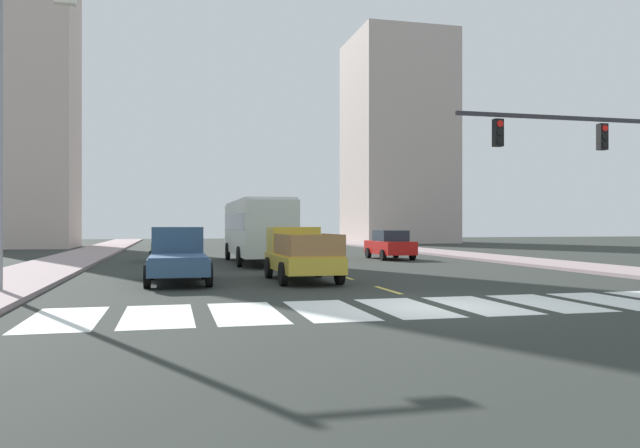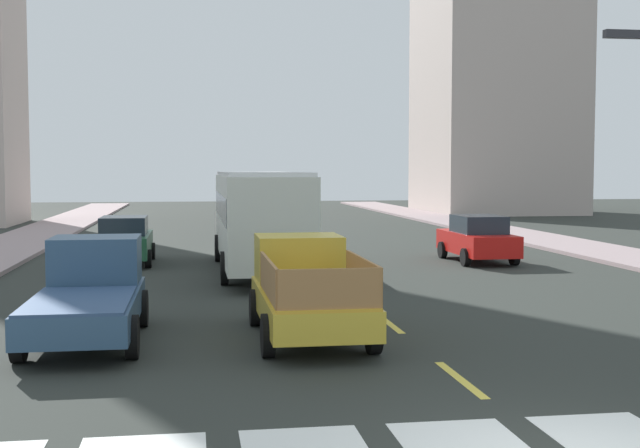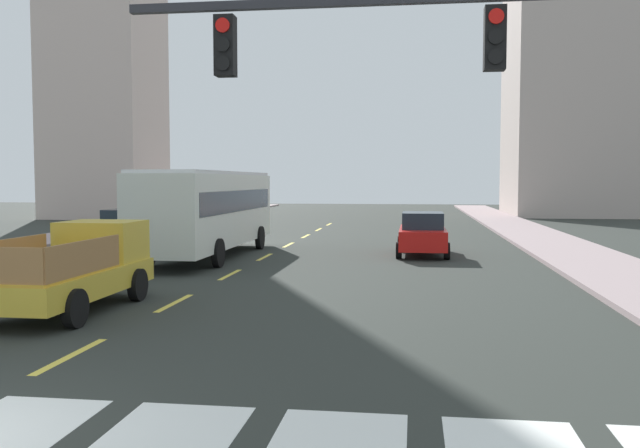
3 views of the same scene
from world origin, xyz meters
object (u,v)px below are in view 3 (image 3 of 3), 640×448
Objects in this scene: city_bus at (209,207)px; pickup_stakebed at (78,268)px; sedan_near_right at (129,229)px; traffic_signal_gantry at (584,85)px; sedan_far at (422,234)px.

pickup_stakebed is at bearing -91.47° from city_bus.
pickup_stakebed is 10.65m from city_bus.
sedan_near_right is (-4.59, 3.05, -1.09)m from city_bus.
city_bus is 5.62m from sedan_near_right.
traffic_signal_gantry is at bearing -28.11° from pickup_stakebed.
pickup_stakebed is 11.72m from traffic_signal_gantry.
sedan_near_right is 0.47× the size of traffic_signal_gantry.
city_bus is (-0.15, 10.60, 1.02)m from pickup_stakebed.
sedan_near_right is at bearing 172.26° from sedan_far.
pickup_stakebed reaches higher than sedan_near_right.
city_bus is at bearing -169.73° from sedan_far.
city_bus is 1.16× the size of traffic_signal_gantry.
sedan_far is (12.81, -1.20, 0.00)m from sedan_near_right.
sedan_near_right is 12.87m from sedan_far.
traffic_signal_gantry is (10.07, -15.90, 2.26)m from city_bus.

